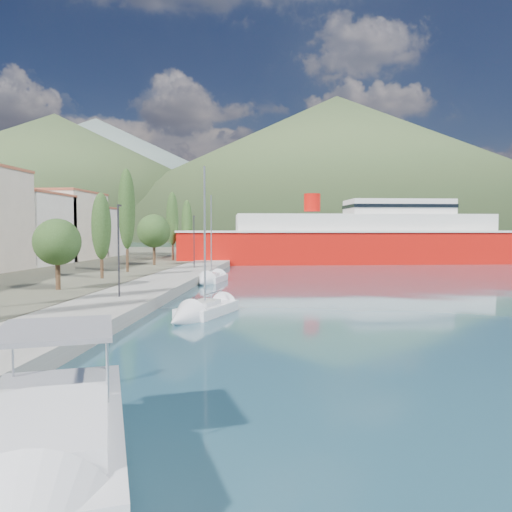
{
  "coord_description": "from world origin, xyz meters",
  "views": [
    {
      "loc": [
        2.23,
        -18.26,
        5.19
      ],
      "look_at": [
        0.0,
        14.0,
        3.5
      ],
      "focal_mm": 35.0,
      "sensor_mm": 36.0,
      "label": 1
    }
  ],
  "objects": [
    {
      "name": "tree_row",
      "position": [
        -15.22,
        33.01,
        5.92
      ],
      "size": [
        4.25,
        63.62,
        11.05
      ],
      "color": "#47301E",
      "rests_on": "land_strip"
    },
    {
      "name": "lamp_posts",
      "position": [
        -9.0,
        15.18,
        4.08
      ],
      "size": [
        0.15,
        47.24,
        6.06
      ],
      "color": "#2D2D33",
      "rests_on": "quay"
    },
    {
      "name": "motor_cruiser",
      "position": [
        -1.97,
        -10.5,
        0.62
      ],
      "size": [
        6.3,
        10.51,
        3.74
      ],
      "color": "#111134",
      "rests_on": "ground"
    },
    {
      "name": "hills_near",
      "position": [
        98.04,
        372.5,
        49.18
      ],
      "size": [
        1010.0,
        520.0,
        115.0
      ],
      "color": "#3E512D",
      "rests_on": "ground"
    },
    {
      "name": "sailboat_near",
      "position": [
        -3.33,
        10.28,
        0.27
      ],
      "size": [
        3.97,
        7.12,
        9.81
      ],
      "color": "silver",
      "rests_on": "ground"
    },
    {
      "name": "quay",
      "position": [
        -9.0,
        26.0,
        0.4
      ],
      "size": [
        5.0,
        88.0,
        0.8
      ],
      "primitive_type": "cube",
      "color": "gray",
      "rests_on": "ground"
    },
    {
      "name": "ground",
      "position": [
        0.0,
        120.0,
        0.0
      ],
      "size": [
        1400.0,
        1400.0,
        0.0
      ],
      "primitive_type": "plane",
      "color": "#234959"
    },
    {
      "name": "hills_far",
      "position": [
        138.59,
        618.73,
        77.39
      ],
      "size": [
        1480.0,
        900.0,
        180.0
      ],
      "color": "slate",
      "rests_on": "ground"
    },
    {
      "name": "ferry",
      "position": [
        13.73,
        62.0,
        3.49
      ],
      "size": [
        58.84,
        20.1,
        11.46
      ],
      "color": "red",
      "rests_on": "ground"
    },
    {
      "name": "sailboat_mid",
      "position": [
        -5.81,
        29.67,
        0.27
      ],
      "size": [
        2.88,
        6.65,
        9.46
      ],
      "color": "silver",
      "rests_on": "ground"
    }
  ]
}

